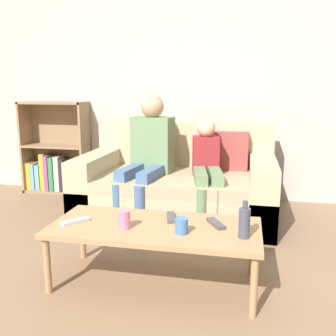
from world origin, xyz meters
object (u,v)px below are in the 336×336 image
cup_near (124,220)px  cup_far (182,226)px  bottle (244,222)px  tv_remote_0 (216,223)px  person_child (207,167)px  person_adult (149,149)px  couch (178,187)px  tv_remote_1 (171,217)px  bookshelf (55,157)px  coffee_table (155,231)px  tv_remote_2 (76,221)px

cup_near → cup_far: 0.34m
bottle → tv_remote_0: bearing=136.4°
person_child → cup_near: bearing=-116.9°
person_adult → cup_near: bearing=-73.7°
couch → tv_remote_1: couch is taller
tv_remote_1 → bottle: (0.45, -0.21, 0.08)m
bookshelf → coffee_table: (1.63, -1.81, -0.06)m
tv_remote_0 → coffee_table: bearing=161.9°
couch → cup_far: size_ratio=19.74×
couch → person_child: person_child is taller
couch → bookshelf: (-1.54, 0.55, 0.12)m
cup_far → tv_remote_0: 0.25m
tv_remote_0 → person_adult: bearing=92.2°
couch → cup_near: size_ratio=16.27×
cup_far → tv_remote_2: (-0.65, 0.03, -0.03)m
person_child → cup_near: size_ratio=8.46×
couch → bottle: 1.49m
tv_remote_1 → tv_remote_2: (-0.55, -0.19, 0.00)m
coffee_table → tv_remote_2: size_ratio=7.55×
bookshelf → person_child: size_ratio=1.13×
bookshelf → bottle: size_ratio=4.93×
couch → cup_near: (-0.07, -1.35, 0.15)m
cup_near → couch: bearing=87.0°
bookshelf → person_adult: (1.29, -0.65, 0.24)m
cup_near → coffee_table: bearing=26.9°
person_child → bookshelf: bearing=148.3°
person_child → bottle: 1.23m
coffee_table → tv_remote_2: (-0.48, -0.06, 0.04)m
tv_remote_2 → cup_far: bearing=35.4°
couch → tv_remote_1: (0.16, -1.14, 0.11)m
coffee_table → person_adult: bearing=106.3°
coffee_table → tv_remote_2: bearing=-172.7°
bookshelf → tv_remote_1: (1.70, -1.69, -0.01)m
person_child → tv_remote_2: size_ratio=5.51×
tv_remote_0 → tv_remote_2: same height
couch → person_child: size_ratio=1.92×
couch → bottle: bearing=-65.7°
coffee_table → tv_remote_1: 0.15m
tv_remote_2 → bottle: size_ratio=0.79×
coffee_table → tv_remote_0: (0.35, 0.08, 0.04)m
couch → bottle: (0.61, -1.34, 0.18)m
person_child → tv_remote_2: bearing=-130.1°
bookshelf → tv_remote_1: 2.39m
tv_remote_2 → person_adult: bearing=121.6°
cup_near → tv_remote_0: bearing=17.1°
coffee_table → cup_far: (0.18, -0.09, 0.08)m
bookshelf → coffee_table: bookshelf is taller
cup_far → bottle: 0.34m
coffee_table → bottle: (0.52, -0.08, 0.12)m
couch → cup_near: 1.36m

